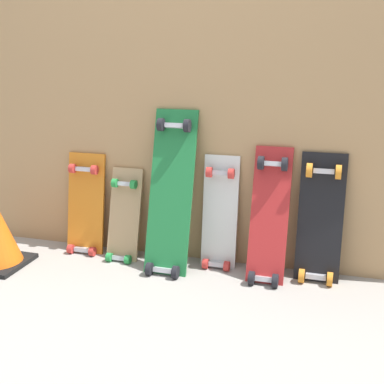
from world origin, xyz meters
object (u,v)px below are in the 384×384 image
(skateboard_red, at_px, (269,221))
(skateboard_green, at_px, (170,198))
(skateboard_natural, at_px, (124,221))
(skateboard_black, at_px, (320,224))
(skateboard_orange, at_px, (85,209))
(skateboard_white, at_px, (220,218))

(skateboard_red, bearing_deg, skateboard_green, -177.92)
(skateboard_green, distance_m, skateboard_red, 0.53)
(skateboard_natural, relative_size, skateboard_red, 0.79)
(skateboard_red, height_order, skateboard_black, skateboard_red)
(skateboard_orange, bearing_deg, skateboard_red, -3.16)
(skateboard_white, relative_size, skateboard_black, 0.95)
(skateboard_natural, height_order, skateboard_red, skateboard_red)
(skateboard_white, distance_m, skateboard_black, 0.53)
(skateboard_green, relative_size, skateboard_black, 1.27)
(skateboard_natural, height_order, skateboard_white, skateboard_white)
(skateboard_orange, height_order, skateboard_natural, skateboard_orange)
(skateboard_orange, relative_size, skateboard_natural, 1.11)
(skateboard_natural, xyz_separation_m, skateboard_white, (0.54, 0.04, 0.05))
(skateboard_orange, height_order, skateboard_green, skateboard_green)
(skateboard_black, bearing_deg, skateboard_red, -167.86)
(skateboard_green, height_order, skateboard_black, skateboard_green)
(skateboard_orange, height_order, skateboard_black, skateboard_black)
(skateboard_natural, height_order, skateboard_green, skateboard_green)
(skateboard_green, bearing_deg, skateboard_white, 19.68)
(skateboard_orange, height_order, skateboard_white, skateboard_white)
(skateboard_orange, distance_m, skateboard_red, 1.07)
(skateboard_orange, bearing_deg, skateboard_white, 0.78)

